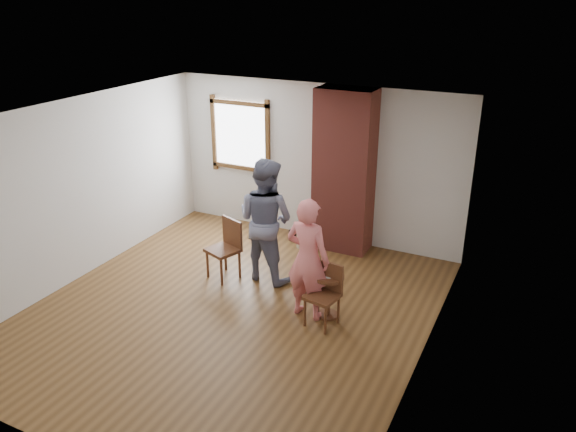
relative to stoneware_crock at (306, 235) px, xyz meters
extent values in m
plane|color=brown|center=(-0.07, -2.25, -0.20)|extent=(5.50, 5.50, 0.00)
cube|color=silver|center=(-0.07, 0.50, 1.10)|extent=(5.00, 0.04, 2.60)
cube|color=silver|center=(-2.57, -2.25, 1.10)|extent=(0.04, 5.50, 2.60)
cube|color=silver|center=(2.43, -2.25, 1.10)|extent=(0.04, 5.50, 2.60)
cube|color=white|center=(-0.07, -2.25, 2.40)|extent=(5.00, 5.50, 0.04)
cube|color=brown|center=(-1.47, 0.46, 1.40)|extent=(1.14, 0.06, 1.34)
cube|color=white|center=(-1.47, 0.48, 1.40)|extent=(1.00, 0.02, 1.20)
cube|color=#9B4137|center=(0.53, 0.25, 1.10)|extent=(0.90, 0.50, 2.60)
cylinder|color=tan|center=(0.00, 0.00, 0.00)|extent=(0.36, 0.36, 0.41)
cylinder|color=black|center=(-0.30, 0.15, -0.12)|extent=(0.22, 0.22, 0.17)
cube|color=brown|center=(-0.65, -1.50, 0.24)|extent=(0.53, 0.53, 0.05)
cylinder|color=brown|center=(-0.87, -1.60, 0.02)|extent=(0.04, 0.04, 0.44)
cylinder|color=brown|center=(-0.55, -1.71, 0.02)|extent=(0.04, 0.04, 0.44)
cylinder|color=brown|center=(-0.75, -1.28, 0.02)|extent=(0.04, 0.04, 0.44)
cylinder|color=brown|center=(-0.44, -1.40, 0.02)|extent=(0.04, 0.04, 0.44)
cube|color=brown|center=(-0.59, -1.32, 0.46)|extent=(0.40, 0.18, 0.44)
cube|color=brown|center=(1.13, -2.01, 0.20)|extent=(0.44, 0.44, 0.04)
cylinder|color=brown|center=(0.95, -2.14, 0.00)|extent=(0.04, 0.04, 0.40)
cylinder|color=brown|center=(1.25, -2.19, 0.00)|extent=(0.04, 0.04, 0.40)
cylinder|color=brown|center=(1.01, -1.84, 0.00)|extent=(0.04, 0.04, 0.40)
cylinder|color=brown|center=(1.31, -1.89, 0.00)|extent=(0.04, 0.04, 0.40)
cube|color=brown|center=(1.16, -1.85, 0.40)|extent=(0.38, 0.10, 0.40)
cylinder|color=brown|center=(1.13, -1.80, 0.38)|extent=(0.40, 0.40, 0.04)
cylinder|color=brown|center=(1.13, -1.80, 0.09)|extent=(0.06, 0.06, 0.54)
cylinder|color=brown|center=(1.13, -1.80, -0.19)|extent=(0.28, 0.28, 0.03)
cylinder|color=white|center=(1.13, -1.80, 0.40)|extent=(0.18, 0.18, 0.01)
cube|color=silver|center=(1.14, -1.80, 0.43)|extent=(0.08, 0.07, 0.06)
imported|color=#141839|center=(-0.10, -1.20, 0.70)|extent=(0.97, 0.81, 1.82)
imported|color=#F57A7D|center=(0.87, -1.88, 0.61)|extent=(0.63, 0.44, 1.63)
camera|label=1|loc=(3.42, -7.67, 3.80)|focal=35.00mm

